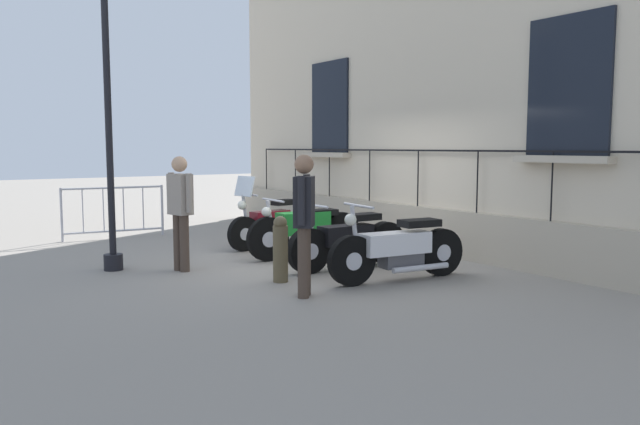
{
  "coord_description": "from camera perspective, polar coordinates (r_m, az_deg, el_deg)",
  "views": [
    {
      "loc": [
        5.58,
        8.13,
        1.84
      ],
      "look_at": [
        0.05,
        0.0,
        0.8
      ],
      "focal_mm": 35.03,
      "sensor_mm": 36.0,
      "label": 1
    }
  ],
  "objects": [
    {
      "name": "motorcycle_maroon",
      "position": [
        11.43,
        -4.49,
        -1.08
      ],
      "size": [
        1.92,
        0.57,
        1.33
      ],
      "color": "black",
      "rests_on": "ground_plane"
    },
    {
      "name": "ground_plane",
      "position": [
        10.03,
        0.24,
        -4.53
      ],
      "size": [
        60.0,
        60.0,
        0.0
      ],
      "primitive_type": "plane",
      "color": "gray"
    },
    {
      "name": "pedestrian_walking",
      "position": [
        9.4,
        -12.64,
        0.54
      ],
      "size": [
        0.3,
        0.52,
        1.7
      ],
      "color": "#47382D",
      "rests_on": "ground_plane"
    },
    {
      "name": "motorcycle_green",
      "position": [
        10.39,
        -1.33,
        -1.6
      ],
      "size": [
        2.14,
        0.72,
        1.0
      ],
      "color": "black",
      "rests_on": "ground_plane"
    },
    {
      "name": "motorcycle_black",
      "position": [
        9.44,
        2.59,
        -2.68
      ],
      "size": [
        2.09,
        0.7,
        1.01
      ],
      "color": "black",
      "rests_on": "ground_plane"
    },
    {
      "name": "bollard",
      "position": [
        8.51,
        -3.63,
        -3.34
      ],
      "size": [
        0.21,
        0.21,
        0.91
      ],
      "color": "brown",
      "rests_on": "ground_plane"
    },
    {
      "name": "pedestrian_standing",
      "position": [
        7.59,
        -1.46,
        -0.36
      ],
      "size": [
        0.4,
        0.42,
        1.75
      ],
      "color": "#47382D",
      "rests_on": "ground_plane"
    },
    {
      "name": "crowd_barrier",
      "position": [
        13.17,
        -18.33,
        0.17
      ],
      "size": [
        1.98,
        0.25,
        1.05
      ],
      "color": "#B7B7BF",
      "rests_on": "ground_plane"
    },
    {
      "name": "lamppost",
      "position": [
        9.72,
        -18.8,
        9.14
      ],
      "size": [
        0.28,
        0.28,
        4.73
      ],
      "color": "black",
      "rests_on": "ground_plane"
    },
    {
      "name": "building_facade",
      "position": [
        11.6,
        10.68,
        16.02
      ],
      "size": [
        0.82,
        12.97,
        7.99
      ],
      "color": "beige",
      "rests_on": "ground_plane"
    },
    {
      "name": "motorcycle_white",
      "position": [
        8.64,
        7.14,
        -3.39
      ],
      "size": [
        2.15,
        0.76,
        1.08
      ],
      "color": "black",
      "rests_on": "ground_plane"
    }
  ]
}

